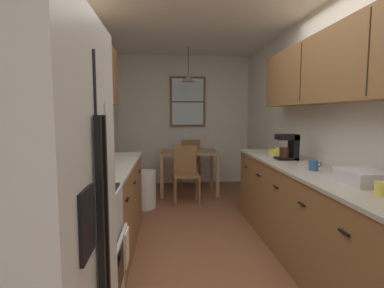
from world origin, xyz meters
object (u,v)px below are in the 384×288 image
(refrigerator, at_px, (5,256))
(coffee_maker, at_px, (289,146))
(dining_table, at_px, (188,158))
(fruit_bowl, at_px, (278,151))
(mug_spare, at_px, (381,188))
(storage_canister, at_px, (87,166))
(stove_range, at_px, (65,265))
(dining_chair_near, at_px, (186,171))
(microwave_over_range, at_px, (36,69))
(dining_chair_far, at_px, (190,160))
(mug_by_coffeemaker, at_px, (314,165))
(trash_bin, at_px, (144,189))
(table_serving_bowl, at_px, (192,150))
(dish_rack, at_px, (364,177))

(refrigerator, height_order, coffee_maker, refrigerator)
(coffee_maker, bearing_deg, dining_table, 114.90)
(fruit_bowl, bearing_deg, dining_table, 121.33)
(mug_spare, bearing_deg, storage_canister, 159.61)
(stove_range, xyz_separation_m, dining_chair_near, (0.94, 2.83, 0.03))
(microwave_over_range, distance_m, dining_chair_far, 4.34)
(dining_chair_far, relative_size, mug_by_coffeemaker, 7.58)
(dining_table, xyz_separation_m, dining_chair_near, (-0.08, -0.58, -0.13))
(trash_bin, relative_size, mug_spare, 4.94)
(stove_range, relative_size, mug_by_coffeemaker, 9.27)
(microwave_over_range, xyz_separation_m, fruit_bowl, (2.14, 1.77, -0.73))
(mug_spare, bearing_deg, coffee_maker, 89.16)
(refrigerator, bearing_deg, table_serving_bowl, 75.57)
(mug_spare, bearing_deg, stove_range, 176.64)
(stove_range, distance_m, fruit_bowl, 2.73)
(microwave_over_range, height_order, mug_spare, microwave_over_range)
(microwave_over_range, xyz_separation_m, dish_rack, (2.17, 0.18, -0.71))
(fruit_bowl, bearing_deg, trash_bin, 154.74)
(storage_canister, relative_size, mug_spare, 1.56)
(stove_range, relative_size, trash_bin, 1.97)
(dining_chair_far, bearing_deg, dish_rack, -75.96)
(dining_chair_near, bearing_deg, stove_range, -108.36)
(coffee_maker, xyz_separation_m, dish_rack, (0.07, -1.16, -0.10))
(dining_chair_far, relative_size, storage_canister, 5.13)
(trash_bin, distance_m, coffee_maker, 2.23)
(dining_chair_far, xyz_separation_m, dish_rack, (0.95, -3.82, 0.45))
(mug_by_coffeemaker, xyz_separation_m, fruit_bowl, (0.08, 1.07, -0.01))
(dining_chair_far, relative_size, fruit_bowl, 3.84)
(dining_chair_near, distance_m, dish_rack, 2.91)
(dining_table, relative_size, table_serving_bowl, 5.51)
(trash_bin, xyz_separation_m, dish_rack, (1.76, -2.41, 0.67))
(dining_table, bearing_deg, fruit_bowl, -58.67)
(dining_chair_near, relative_size, mug_by_coffeemaker, 7.58)
(dining_chair_far, xyz_separation_m, trash_bin, (-0.80, -1.41, -0.22))
(dining_table, distance_m, mug_by_coffeemaker, 2.88)
(fruit_bowl, xyz_separation_m, dish_rack, (0.03, -1.59, 0.01))
(dining_chair_far, bearing_deg, microwave_over_range, -106.84)
(refrigerator, bearing_deg, mug_spare, 17.42)
(stove_range, bearing_deg, coffee_maker, 34.15)
(dining_chair_far, height_order, table_serving_bowl, dining_chair_far)
(dining_table, bearing_deg, coffee_maker, -65.10)
(mug_by_coffeemaker, bearing_deg, dining_table, 108.71)
(microwave_over_range, bearing_deg, storage_canister, 80.07)
(dining_chair_far, distance_m, dish_rack, 3.96)
(dining_table, distance_m, storage_canister, 3.00)
(dining_chair_far, xyz_separation_m, coffee_maker, (0.89, -2.65, 0.55))
(mug_spare, bearing_deg, table_serving_bowl, 104.45)
(dining_chair_far, xyz_separation_m, table_serving_bowl, (-0.02, -0.67, 0.27))
(stove_range, relative_size, dining_chair_far, 1.22)
(dining_chair_near, height_order, table_serving_bowl, dining_chair_near)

